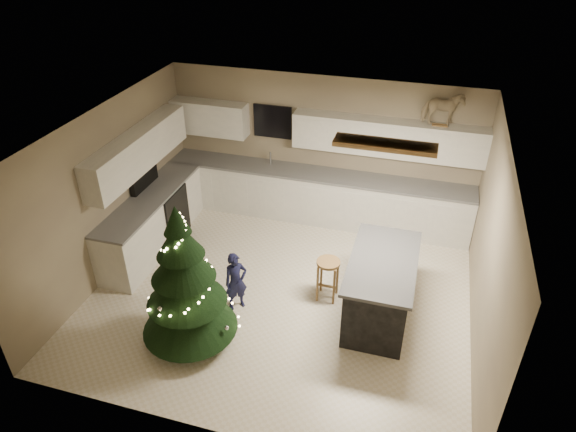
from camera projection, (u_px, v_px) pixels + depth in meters
The scene contains 8 objects.
ground_plane at pixel (282, 292), 7.80m from camera, with size 5.50×5.50×0.00m, color silver.
room_shell at pixel (282, 192), 6.86m from camera, with size 5.52×5.02×2.61m.
cabinetry at pixel (259, 189), 8.95m from camera, with size 5.50×3.20×2.00m.
island at pixel (380, 288), 7.14m from camera, with size 0.90×1.70×0.95m.
bar_stool at pixel (328, 270), 7.44m from camera, with size 0.35×0.35×0.66m.
christmas_tree at pixel (186, 288), 6.54m from camera, with size 1.31×1.26×2.09m.
toddler at pixel (236, 281), 7.29m from camera, with size 0.34×0.22×0.92m, color #111341.
rocking_horse at pixel (442, 109), 8.02m from camera, with size 0.67×0.42×0.54m.
Camera 1 is at (1.77, -5.73, 5.12)m, focal length 32.00 mm.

